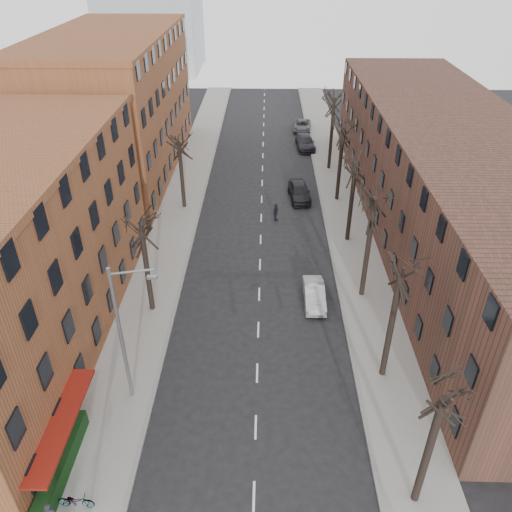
# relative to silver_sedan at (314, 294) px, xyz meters

# --- Properties ---
(sidewalk_left) EXTENTS (4.00, 90.00, 0.15)m
(sidewalk_left) POSITION_rel_silver_sedan_xyz_m (-12.00, 15.86, -0.61)
(sidewalk_left) COLOR gray
(sidewalk_left) RESTS_ON ground
(sidewalk_right) EXTENTS (4.00, 90.00, 0.15)m
(sidewalk_right) POSITION_rel_silver_sedan_xyz_m (4.00, 15.86, -0.61)
(sidewalk_right) COLOR gray
(sidewalk_right) RESTS_ON ground
(building_left_far) EXTENTS (12.00, 28.00, 14.00)m
(building_left_far) POSITION_rel_silver_sedan_xyz_m (-20.00, 24.86, 6.32)
(building_left_far) COLOR brown
(building_left_far) RESTS_ON ground
(building_right) EXTENTS (12.00, 50.00, 10.00)m
(building_right) POSITION_rel_silver_sedan_xyz_m (12.00, 10.86, 4.32)
(building_right) COLOR #4F2E25
(building_right) RESTS_ON ground
(awning_left) EXTENTS (1.20, 7.00, 0.15)m
(awning_left) POSITION_rel_silver_sedan_xyz_m (-13.40, -13.14, -0.68)
(awning_left) COLOR maroon
(awning_left) RESTS_ON ground
(hedge) EXTENTS (0.80, 6.00, 1.00)m
(hedge) POSITION_rel_silver_sedan_xyz_m (-13.50, -14.14, -0.03)
(hedge) COLOR #123512
(hedge) RESTS_ON sidewalk_left
(tree_right_a) EXTENTS (5.20, 5.20, 10.00)m
(tree_right_a) POSITION_rel_silver_sedan_xyz_m (3.60, -15.14, -0.68)
(tree_right_a) COLOR black
(tree_right_a) RESTS_ON ground
(tree_right_b) EXTENTS (5.20, 5.20, 10.80)m
(tree_right_b) POSITION_rel_silver_sedan_xyz_m (3.60, -7.14, -0.68)
(tree_right_b) COLOR black
(tree_right_b) RESTS_ON ground
(tree_right_c) EXTENTS (5.20, 5.20, 11.60)m
(tree_right_c) POSITION_rel_silver_sedan_xyz_m (3.60, 0.86, -0.68)
(tree_right_c) COLOR black
(tree_right_c) RESTS_ON ground
(tree_right_d) EXTENTS (5.20, 5.20, 10.00)m
(tree_right_d) POSITION_rel_silver_sedan_xyz_m (3.60, 8.86, -0.68)
(tree_right_d) COLOR black
(tree_right_d) RESTS_ON ground
(tree_right_e) EXTENTS (5.20, 5.20, 10.80)m
(tree_right_e) POSITION_rel_silver_sedan_xyz_m (3.60, 16.86, -0.68)
(tree_right_e) COLOR black
(tree_right_e) RESTS_ON ground
(tree_right_f) EXTENTS (5.20, 5.20, 11.60)m
(tree_right_f) POSITION_rel_silver_sedan_xyz_m (3.60, 24.86, -0.68)
(tree_right_f) COLOR black
(tree_right_f) RESTS_ON ground
(tree_left_a) EXTENTS (5.20, 5.20, 9.50)m
(tree_left_a) POSITION_rel_silver_sedan_xyz_m (-11.60, -1.14, -0.68)
(tree_left_a) COLOR black
(tree_left_a) RESTS_ON ground
(tree_left_b) EXTENTS (5.20, 5.20, 9.50)m
(tree_left_b) POSITION_rel_silver_sedan_xyz_m (-11.60, 14.86, -0.68)
(tree_left_b) COLOR black
(tree_left_b) RESTS_ON ground
(streetlight) EXTENTS (2.45, 0.22, 9.03)m
(streetlight) POSITION_rel_silver_sedan_xyz_m (-11.03, -9.14, 4.33)
(streetlight) COLOR slate
(streetlight) RESTS_ON ground
(silver_sedan) EXTENTS (1.49, 4.17, 1.37)m
(silver_sedan) POSITION_rel_silver_sedan_xyz_m (0.00, 0.00, 0.00)
(silver_sedan) COLOR #A6A8AD
(silver_sedan) RESTS_ON ground
(parked_car_near) EXTENTS (2.42, 5.06, 1.67)m
(parked_car_near) POSITION_rel_silver_sedan_xyz_m (-0.20, 17.06, 0.15)
(parked_car_near) COLOR black
(parked_car_near) RESTS_ON ground
(parked_car_mid) EXTENTS (2.50, 5.42, 1.53)m
(parked_car_mid) POSITION_rel_silver_sedan_xyz_m (1.30, 31.61, 0.08)
(parked_car_mid) COLOR #212029
(parked_car_mid) RESTS_ON ground
(parked_car_far) EXTENTS (2.67, 5.06, 1.36)m
(parked_car_far) POSITION_rel_silver_sedan_xyz_m (1.30, 38.40, -0.01)
(parked_car_far) COLOR #4F5155
(parked_car_far) RESTS_ON ground
(pedestrian_crossing) EXTENTS (0.77, 1.11, 1.75)m
(pedestrian_crossing) POSITION_rel_silver_sedan_xyz_m (-2.64, 12.41, 0.19)
(pedestrian_crossing) COLOR black
(pedestrian_crossing) RESTS_ON ground
(bicycle) EXTENTS (1.74, 0.67, 0.90)m
(bicycle) POSITION_rel_silver_sedan_xyz_m (-12.20, -15.88, -0.08)
(bicycle) COLOR gray
(bicycle) RESTS_ON sidewalk_left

